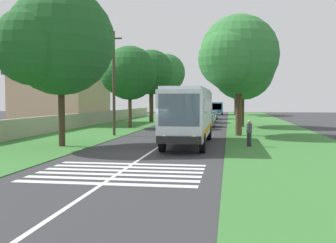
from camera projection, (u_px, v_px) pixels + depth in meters
The scene contains 23 objects.
ground at pixel (149, 153), 22.57m from camera, with size 160.00×160.00×0.00m, color #333335.
grass_verge_left at pixel (96, 131), 38.60m from camera, with size 120.00×8.00×0.04m, color #387533.
grass_verge_right at pixel (272, 133), 36.14m from camera, with size 120.00×8.00×0.04m, color #387533.
centre_line at pixel (181, 132), 37.37m from camera, with size 110.00×0.16×0.01m, color silver.
coach_bus at pixel (189, 113), 26.74m from camera, with size 11.16×2.62×3.73m.
zebra_crossing at pixel (120, 173), 16.58m from camera, with size 4.95×6.80×0.01m.
trailing_car_0 at pixel (206, 121), 45.13m from camera, with size 4.30×1.78×1.43m.
trailing_car_1 at pixel (209, 117), 54.37m from camera, with size 4.30×1.78×1.43m.
trailing_car_2 at pixel (211, 115), 62.17m from camera, with size 4.30×1.78×1.43m.
trailing_car_3 at pixel (195, 113), 71.75m from camera, with size 4.30×1.78×1.43m.
trailing_minibus_0 at pixel (217, 107), 81.90m from camera, with size 6.00×2.14×2.53m.
roadside_tree_left_0 at pixel (165, 74), 65.97m from camera, with size 7.16×6.31×10.51m.
roadside_tree_left_1 at pixel (57, 44), 25.46m from camera, with size 8.16×6.82×10.05m.
roadside_tree_left_2 at pixel (129, 74), 43.07m from camera, with size 6.77×5.75×8.70m.
roadside_tree_left_3 at pixel (151, 73), 54.70m from camera, with size 7.01×6.06×9.73m.
roadside_tree_right_0 at pixel (235, 81), 81.95m from camera, with size 7.24×6.45×10.21m.
roadside_tree_right_1 at pixel (241, 71), 44.56m from camera, with size 8.48×6.90×9.84m.
roadside_tree_right_2 at pixel (239, 82), 74.72m from camera, with size 5.74×4.66×8.70m.
roadside_tree_right_3 at pixel (237, 57), 33.24m from camera, with size 7.94×6.55×9.96m.
utility_pole at pixel (114, 82), 33.44m from camera, with size 0.24×1.40×8.60m.
roadside_wall at pixel (81, 120), 44.01m from camera, with size 70.00×0.40×1.52m, color #B2A893.
roadside_building at pixel (63, 98), 51.09m from camera, with size 12.70×9.28×6.47m.
pedestrian at pixel (249, 133), 25.62m from camera, with size 0.34×0.34×1.69m.
Camera 1 is at (-22.02, -4.43, 2.97)m, focal length 43.24 mm.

